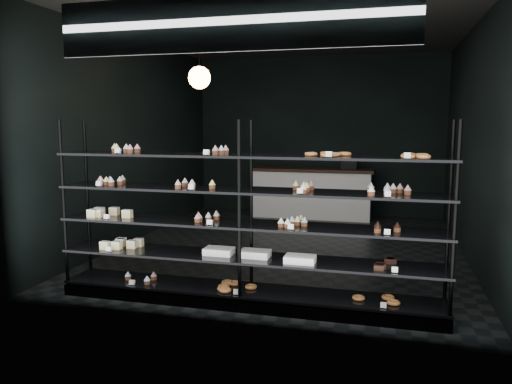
% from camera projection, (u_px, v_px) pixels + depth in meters
% --- Properties ---
extents(room, '(5.01, 6.01, 3.20)m').
position_uv_depth(room, '(290.00, 141.00, 7.33)').
color(room, black).
rests_on(room, ground).
extents(display_shelf, '(4.00, 0.50, 1.91)m').
position_uv_depth(display_shelf, '(243.00, 245.00, 5.13)').
color(display_shelf, black).
rests_on(display_shelf, room).
extents(signage, '(3.30, 0.05, 0.50)m').
position_uv_depth(signage, '(228.00, 23.00, 4.37)').
color(signage, '#0F0C3C').
rests_on(signage, room).
extents(pendant_lamp, '(0.29, 0.29, 0.87)m').
position_uv_depth(pendant_lamp, '(199.00, 78.00, 6.40)').
color(pendant_lamp, black).
rests_on(pendant_lamp, room).
extents(service_counter, '(2.39, 0.65, 1.23)m').
position_uv_depth(service_counter, '(312.00, 192.00, 9.89)').
color(service_counter, white).
rests_on(service_counter, room).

